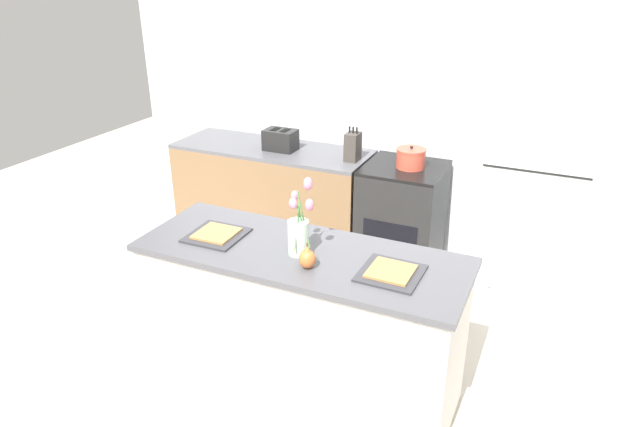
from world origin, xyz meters
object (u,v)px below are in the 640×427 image
object	(u,v)px
refrigerator	(536,186)
pear_figurine	(307,258)
plate_setting_left	(217,235)
toaster	(280,140)
knife_block	(353,147)
flower_vase	(299,230)
stove_range	(401,220)
plate_setting_right	(391,272)
cooking_pot	(411,158)

from	to	relation	value
refrigerator	pear_figurine	size ratio (longest dim) A/B	12.50
pear_figurine	plate_setting_left	size ratio (longest dim) A/B	0.46
toaster	knife_block	world-z (taller)	knife_block
flower_vase	knife_block	world-z (taller)	flower_vase
plate_setting_left	refrigerator	bearing A→B (deg)	46.22
stove_range	flower_vase	xyz separation A→B (m)	(-0.10, -1.62, 0.60)
toaster	knife_block	xyz separation A→B (m)	(0.64, -0.00, 0.03)
stove_range	toaster	bearing A→B (deg)	-178.57
toaster	knife_block	distance (m)	0.64
refrigerator	pear_figurine	xyz separation A→B (m)	(-0.94, -1.74, 0.08)
stove_range	toaster	world-z (taller)	toaster
plate_setting_right	cooking_pot	bearing A→B (deg)	102.82
knife_block	cooking_pot	bearing A→B (deg)	3.11
refrigerator	knife_block	xyz separation A→B (m)	(-1.37, -0.03, 0.12)
stove_range	flower_vase	bearing A→B (deg)	-93.36
flower_vase	pear_figurine	world-z (taller)	flower_vase
knife_block	pear_figurine	bearing A→B (deg)	-76.04
stove_range	cooking_pot	world-z (taller)	cooking_pot
flower_vase	plate_setting_left	xyz separation A→B (m)	(-0.52, -0.01, -0.13)
stove_range	knife_block	distance (m)	0.70
flower_vase	refrigerator	bearing A→B (deg)	57.21
refrigerator	knife_block	world-z (taller)	refrigerator
stove_range	refrigerator	bearing A→B (deg)	0.04
plate_setting_left	knife_block	bearing A→B (deg)	83.02
flower_vase	plate_setting_right	bearing A→B (deg)	-1.03
plate_setting_right	knife_block	bearing A→B (deg)	117.43
cooking_pot	refrigerator	bearing A→B (deg)	0.34
refrigerator	plate_setting_right	distance (m)	1.72
flower_vase	toaster	world-z (taller)	flower_vase
plate_setting_right	refrigerator	bearing A→B (deg)	71.80
plate_setting_right	plate_setting_left	bearing A→B (deg)	180.00
pear_figurine	stove_range	bearing A→B (deg)	90.26
refrigerator	toaster	xyz separation A→B (m)	(-2.01, -0.03, 0.09)
refrigerator	cooking_pot	bearing A→B (deg)	-179.66
refrigerator	plate_setting_right	bearing A→B (deg)	-108.20
flower_vase	stove_range	bearing A→B (deg)	86.64
toaster	cooking_pot	xyz separation A→B (m)	(1.10, 0.02, -0.01)
plate_setting_left	plate_setting_right	distance (m)	1.03
pear_figurine	flower_vase	bearing A→B (deg)	130.57
knife_block	plate_setting_right	bearing A→B (deg)	-62.57
flower_vase	plate_setting_left	distance (m)	0.53
cooking_pot	knife_block	distance (m)	0.46
stove_range	flower_vase	size ratio (longest dim) A/B	2.14
stove_range	pear_figurine	bearing A→B (deg)	-89.74
plate_setting_left	toaster	bearing A→B (deg)	105.44
plate_setting_left	knife_block	world-z (taller)	knife_block
flower_vase	plate_setting_right	size ratio (longest dim) A/B	1.37
stove_range	toaster	xyz separation A→B (m)	(-1.06, -0.03, 0.53)
knife_block	flower_vase	bearing A→B (deg)	-78.55
refrigerator	pear_figurine	distance (m)	1.98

